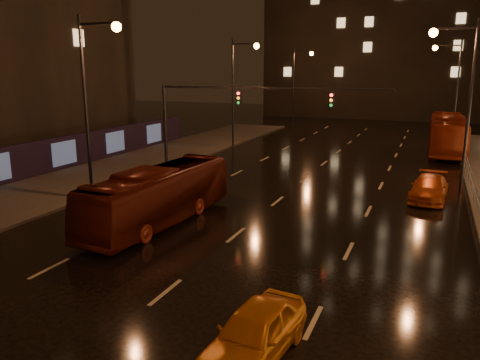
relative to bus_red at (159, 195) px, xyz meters
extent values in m
plane|color=black|center=(4.07, 9.78, -1.37)|extent=(140.00, 140.00, 0.00)
cube|color=#38332D|center=(-9.43, 4.78, -1.29)|extent=(7.00, 70.00, 0.15)
cylinder|color=black|center=(-5.53, 9.78, 1.73)|extent=(0.22, 0.22, 6.20)
cube|color=black|center=(2.07, 9.78, 4.73)|extent=(15.20, 0.14, 0.14)
cube|color=black|center=(0.07, 9.78, 4.08)|extent=(0.32, 0.18, 0.95)
cube|color=black|center=(6.07, 9.78, 4.08)|extent=(0.32, 0.18, 0.95)
sphere|color=#FF1E19|center=(0.07, 9.66, 4.38)|extent=(0.18, 0.18, 0.18)
cylinder|color=#99999E|center=(14.27, 33.78, -0.72)|extent=(0.04, 0.04, 1.00)
cube|color=#99999E|center=(14.27, 7.78, -0.27)|extent=(0.05, 56.00, 0.05)
cube|color=#99999E|center=(14.27, 7.78, -0.67)|extent=(0.05, 56.00, 0.05)
imported|color=#58160C|center=(0.00, 0.00, 0.00)|extent=(2.79, 9.94, 2.74)
imported|color=maroon|center=(13.07, 26.84, 0.31)|extent=(2.96, 12.06, 3.35)
imported|color=orange|center=(8.07, -8.48, -0.69)|extent=(2.04, 4.15, 1.36)
imported|color=#B94511|center=(11.91, 9.45, -0.70)|extent=(2.21, 4.73, 1.34)
camera|label=1|loc=(11.79, -18.46, 5.80)|focal=35.00mm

